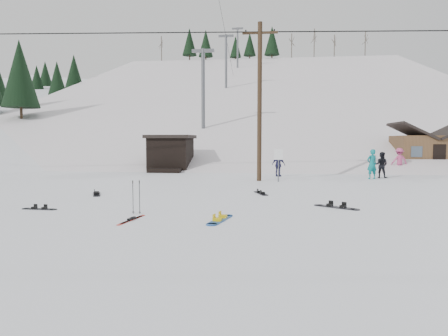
# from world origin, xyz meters

# --- Properties ---
(ground) EXTENTS (200.00, 200.00, 0.00)m
(ground) POSITION_xyz_m (0.00, 0.00, 0.00)
(ground) COLOR white
(ground) RESTS_ON ground
(ski_slope) EXTENTS (60.00, 85.24, 65.97)m
(ski_slope) POSITION_xyz_m (0.00, 55.00, -12.00)
(ski_slope) COLOR silver
(ski_slope) RESTS_ON ground
(ridge_left) EXTENTS (47.54, 95.03, 58.38)m
(ridge_left) POSITION_xyz_m (-36.00, 48.00, -11.00)
(ridge_left) COLOR white
(ridge_left) RESTS_ON ground
(treeline_crest) EXTENTS (50.00, 6.00, 10.00)m
(treeline_crest) POSITION_xyz_m (0.00, 86.00, 0.00)
(treeline_crest) COLOR black
(treeline_crest) RESTS_ON ski_slope
(utility_pole) EXTENTS (2.00, 0.26, 9.00)m
(utility_pole) POSITION_xyz_m (2.00, 14.00, 4.68)
(utility_pole) COLOR #3A2819
(utility_pole) RESTS_ON ground
(trail_sign) EXTENTS (0.50, 0.09, 1.85)m
(trail_sign) POSITION_xyz_m (3.10, 13.58, 1.27)
(trail_sign) COLOR #595B60
(trail_sign) RESTS_ON ground
(lift_hut) EXTENTS (3.40, 4.10, 2.75)m
(lift_hut) POSITION_xyz_m (-5.00, 20.94, 1.36)
(lift_hut) COLOR black
(lift_hut) RESTS_ON ground
(lift_tower_near) EXTENTS (2.20, 0.36, 8.00)m
(lift_tower_near) POSITION_xyz_m (-4.00, 30.00, 7.86)
(lift_tower_near) COLOR #595B60
(lift_tower_near) RESTS_ON ski_slope
(lift_tower_mid) EXTENTS (2.20, 0.36, 8.00)m
(lift_tower_mid) POSITION_xyz_m (-4.00, 50.00, 14.36)
(lift_tower_mid) COLOR #595B60
(lift_tower_mid) RESTS_ON ski_slope
(lift_tower_far) EXTENTS (2.20, 0.36, 8.00)m
(lift_tower_far) POSITION_xyz_m (-4.00, 70.00, 20.86)
(lift_tower_far) COLOR #595B60
(lift_tower_far) RESTS_ON ski_slope
(cabin) EXTENTS (5.39, 4.40, 3.77)m
(cabin) POSITION_xyz_m (15.00, 24.00, 1.48)
(cabin) COLOR brown
(cabin) RESTS_ON ground
(hero_snowboard) EXTENTS (0.61, 1.67, 0.12)m
(hero_snowboard) POSITION_xyz_m (1.20, 2.42, 0.03)
(hero_snowboard) COLOR #184E9F
(hero_snowboard) RESTS_ON ground
(hero_skis) EXTENTS (0.33, 1.54, 0.08)m
(hero_skis) POSITION_xyz_m (-1.38, 2.13, 0.02)
(hero_skis) COLOR #A91C11
(hero_skis) RESTS_ON ground
(ski_poles) EXTENTS (0.30, 0.08, 1.07)m
(ski_poles) POSITION_xyz_m (-1.58, 3.14, 0.55)
(ski_poles) COLOR black
(ski_poles) RESTS_ON ground
(board_scatter_a) EXTENTS (1.29, 0.30, 0.09)m
(board_scatter_a) POSITION_xyz_m (-5.14, 3.54, 0.02)
(board_scatter_a) COLOR black
(board_scatter_a) RESTS_ON ground
(board_scatter_b) EXTENTS (0.82, 1.44, 0.11)m
(board_scatter_b) POSITION_xyz_m (-4.82, 7.33, 0.03)
(board_scatter_b) COLOR black
(board_scatter_b) RESTS_ON ground
(board_scatter_d) EXTENTS (1.44, 1.08, 0.12)m
(board_scatter_d) POSITION_xyz_m (4.95, 5.06, 0.03)
(board_scatter_d) COLOR black
(board_scatter_d) RESTS_ON ground
(board_scatter_f) EXTENTS (0.67, 1.39, 0.10)m
(board_scatter_f) POSITION_xyz_m (2.25, 8.42, 0.03)
(board_scatter_f) COLOR black
(board_scatter_f) RESTS_ON ground
(skier_teal) EXTENTS (0.77, 0.65, 1.80)m
(skier_teal) POSITION_xyz_m (8.74, 15.88, 0.90)
(skier_teal) COLOR #0C7479
(skier_teal) RESTS_ON ground
(skier_dark) EXTENTS (0.99, 0.92, 1.61)m
(skier_dark) POSITION_xyz_m (9.53, 16.76, 0.81)
(skier_dark) COLOR black
(skier_dark) RESTS_ON ground
(skier_pink) EXTENTS (1.25, 0.84, 1.79)m
(skier_pink) POSITION_xyz_m (11.86, 20.91, 0.89)
(skier_pink) COLOR #BA4176
(skier_pink) RESTS_ON ground
(skier_navy) EXTENTS (0.97, 0.70, 1.53)m
(skier_navy) POSITION_xyz_m (3.16, 16.92, 0.76)
(skier_navy) COLOR #1C1B44
(skier_navy) RESTS_ON ground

